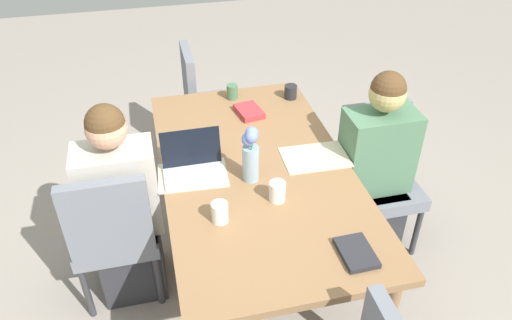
{
  "coord_description": "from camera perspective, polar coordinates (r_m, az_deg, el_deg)",
  "views": [
    {
      "loc": [
        2.07,
        -0.5,
        2.31
      ],
      "look_at": [
        0.0,
        0.0,
        0.78
      ],
      "focal_mm": 34.73,
      "sensor_mm": 36.0,
      "label": 1
    }
  ],
  "objects": [
    {
      "name": "chair_near_left_near",
      "position": [
        2.73,
        -16.11,
        -7.72
      ],
      "size": [
        0.44,
        0.44,
        0.9
      ],
      "color": "slate",
      "rests_on": "ground_plane"
    },
    {
      "name": "dining_table",
      "position": [
        2.7,
        -0.0,
        -2.19
      ],
      "size": [
        1.83,
        1.0,
        0.73
      ],
      "color": "olive",
      "rests_on": "ground_plane"
    },
    {
      "name": "book_blue_cover",
      "position": [
        3.12,
        -0.8,
        5.63
      ],
      "size": [
        0.22,
        0.17,
        0.04
      ],
      "primitive_type": "cube",
      "rotation": [
        0.0,
        0.0,
        0.19
      ],
      "color": "#B73338",
      "rests_on": "dining_table"
    },
    {
      "name": "coffee_mug_near_left",
      "position": [
        2.41,
        2.46,
        -3.63
      ],
      "size": [
        0.08,
        0.08,
        0.1
      ],
      "primitive_type": "cylinder",
      "color": "white",
      "rests_on": "dining_table"
    },
    {
      "name": "flower_vase",
      "position": [
        2.47,
        -0.63,
        0.97
      ],
      "size": [
        0.1,
        0.09,
        0.32
      ],
      "color": "#8EA8B7",
      "rests_on": "dining_table"
    },
    {
      "name": "book_red_cover",
      "position": [
        2.21,
        11.48,
        -10.41
      ],
      "size": [
        0.2,
        0.14,
        0.03
      ],
      "primitive_type": "cube",
      "rotation": [
        0.0,
        0.0,
        0.02
      ],
      "color": "#28282D",
      "rests_on": "dining_table"
    },
    {
      "name": "ground_plane",
      "position": [
        3.14,
        -0.0,
        -11.65
      ],
      "size": [
        10.0,
        10.0,
        0.0
      ],
      "primitive_type": "plane",
      "color": "gray"
    },
    {
      "name": "person_far_left_mid",
      "position": [
        3.02,
        13.36,
        -1.71
      ],
      "size": [
        0.36,
        0.4,
        1.19
      ],
      "color": "#2D2D33",
      "rests_on": "ground_plane"
    },
    {
      "name": "laptop_near_left_near",
      "position": [
        2.61,
        -7.23,
        -0.62
      ],
      "size": [
        0.22,
        0.32,
        0.21
      ],
      "color": "silver",
      "rests_on": "dining_table"
    },
    {
      "name": "coffee_mug_near_right",
      "position": [
        3.29,
        -2.76,
        7.85
      ],
      "size": [
        0.07,
        0.07,
        0.1
      ],
      "primitive_type": "cylinder",
      "color": "#47704C",
      "rests_on": "dining_table"
    },
    {
      "name": "person_near_left_near",
      "position": [
        2.76,
        -14.97,
        -6.1
      ],
      "size": [
        0.36,
        0.4,
        1.19
      ],
      "color": "#2D2D33",
      "rests_on": "ground_plane"
    },
    {
      "name": "placemat_near_left_near",
      "position": [
        2.62,
        -7.29,
        -1.74
      ],
      "size": [
        0.28,
        0.37,
        0.0
      ],
      "primitive_type": "cube",
      "rotation": [
        0.0,
        0.0,
        1.51
      ],
      "color": "beige",
      "rests_on": "dining_table"
    },
    {
      "name": "placemat_far_left_mid",
      "position": [
        2.75,
        6.82,
        0.32
      ],
      "size": [
        0.27,
        0.37,
        0.0
      ],
      "primitive_type": "cube",
      "rotation": [
        0.0,
        0.0,
        -1.6
      ],
      "color": "beige",
      "rests_on": "dining_table"
    },
    {
      "name": "coffee_mug_centre_right",
      "position": [
        2.3,
        -4.19,
        -6.03
      ],
      "size": [
        0.08,
        0.08,
        0.1
      ],
      "primitive_type": "cylinder",
      "color": "white",
      "rests_on": "dining_table"
    },
    {
      "name": "chair_far_left_mid",
      "position": [
        3.11,
        13.73,
        -1.13
      ],
      "size": [
        0.44,
        0.44,
        0.9
      ],
      "color": "slate",
      "rests_on": "ground_plane"
    },
    {
      "name": "coffee_mug_centre_left",
      "position": [
        3.3,
        4.01,
        7.84
      ],
      "size": [
        0.08,
        0.08,
        0.09
      ],
      "primitive_type": "cylinder",
      "color": "#232328",
      "rests_on": "dining_table"
    },
    {
      "name": "chair_head_left_right_near",
      "position": [
        3.8,
        -5.8,
        6.98
      ],
      "size": [
        0.44,
        0.44,
        0.9
      ],
      "color": "slate",
      "rests_on": "ground_plane"
    }
  ]
}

